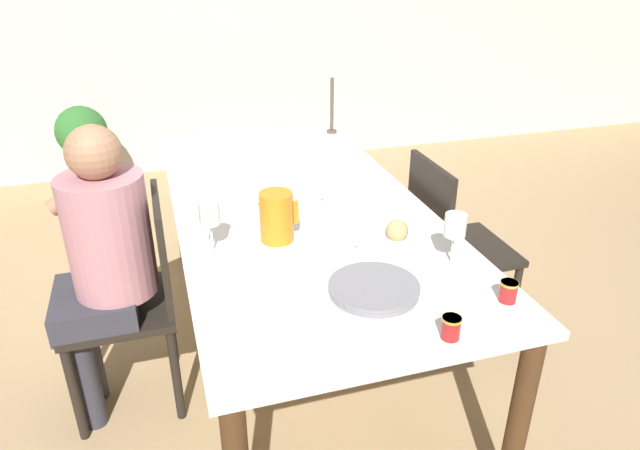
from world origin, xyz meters
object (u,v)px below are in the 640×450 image
chair_opposite (450,244)px  bread_plate (397,234)px  wine_glass_juice (455,228)px  candlestick_tall (332,108)px  chair_person_side (135,297)px  teacup_across (310,198)px  jam_jar_red (508,291)px  jam_jar_amber (451,327)px  potted_plant (84,146)px  red_pitcher (276,216)px  teacup_near_person (342,246)px  wine_glass_water (210,215)px  person_seated (102,254)px  serving_tray (374,288)px

chair_opposite → bread_plate: bearing=-52.4°
wine_glass_juice → candlestick_tall: bearing=87.4°
chair_person_side → teacup_across: bearing=-83.0°
chair_opposite → jam_jar_red: (-0.27, -0.80, 0.30)m
jam_jar_amber → potted_plant: size_ratio=0.10×
red_pitcher → chair_opposite: bearing=13.4°
chair_person_side → bread_plate: (0.96, -0.31, 0.28)m
chair_person_side → bread_plate: bearing=-107.7°
wine_glass_juice → jam_jar_amber: wine_glass_juice is taller
chair_opposite → teacup_near_person: 0.81m
wine_glass_water → potted_plant: 2.62m
chair_person_side → potted_plant: (-0.34, 2.30, -0.08)m
person_seated → wine_glass_water: bearing=-112.9°
person_seated → teacup_across: (0.83, 0.13, 0.06)m
red_pitcher → jam_jar_red: size_ratio=2.81×
jam_jar_red → chair_person_side: bearing=145.5°
wine_glass_juice → bread_plate: wine_glass_juice is taller
person_seated → red_pitcher: (0.62, -0.14, 0.13)m
chair_opposite → teacup_near_person: chair_opposite is taller
teacup_across → bread_plate: bearing=-61.3°
red_pitcher → jam_jar_amber: (0.33, -0.71, -0.06)m
jam_jar_amber → jam_jar_red: size_ratio=1.00×
person_seated → potted_plant: (-0.26, 2.34, -0.30)m
red_pitcher → jam_jar_amber: size_ratio=2.81×
potted_plant → candlestick_tall: bearing=-40.6°
chair_person_side → chair_opposite: 1.40m
potted_plant → wine_glass_juice: bearing=-63.4°
jam_jar_red → bread_plate: bearing=109.2°
teacup_across → jam_jar_red: teacup_across is taller
wine_glass_water → jam_jar_red: (0.82, -0.58, -0.11)m
teacup_near_person → wine_glass_juice: bearing=-27.1°
red_pitcher → teacup_near_person: 0.27m
wine_glass_juice → teacup_across: size_ratio=1.22×
serving_tray → potted_plant: 3.13m
teacup_across → candlestick_tall: bearing=66.9°
wine_glass_juice → serving_tray: wine_glass_juice is taller
chair_person_side → bread_plate: 1.05m
teacup_near_person → bread_plate: bearing=9.2°
wine_glass_water → serving_tray: (0.45, -0.41, -0.13)m
jam_jar_red → candlestick_tall: candlestick_tall is taller
teacup_across → bread_plate: size_ratio=0.80×
chair_person_side → potted_plant: chair_person_side is taller
chair_person_side → teacup_near_person: size_ratio=5.94×
wine_glass_water → bread_plate: bearing=-9.4°
chair_person_side → wine_glass_water: 0.54m
person_seated → candlestick_tall: size_ratio=3.23×
wine_glass_juice → jam_jar_amber: size_ratio=2.73×
person_seated → jam_jar_red: size_ratio=17.69×
bread_plate → potted_plant: 2.94m
wine_glass_juice → bread_plate: 0.26m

